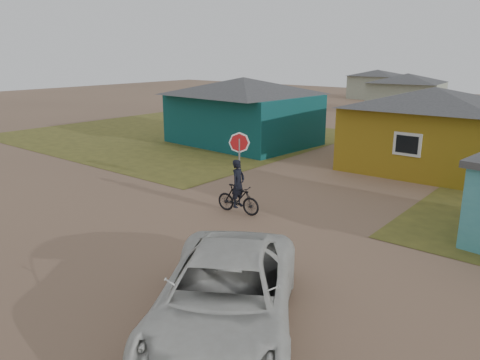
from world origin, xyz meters
name	(u,v)px	position (x,y,z in m)	size (l,w,h in m)	color
ground	(181,245)	(0.00, 0.00, 0.00)	(120.00, 120.00, 0.00)	#7F5F49
grass_nw	(176,134)	(-14.00, 13.00, 0.01)	(20.00, 18.00, 0.00)	brown
house_teal	(243,110)	(-8.50, 13.50, 2.05)	(8.93, 7.08, 4.00)	#0B3D3F
house_yellow	(431,127)	(2.50, 14.00, 2.00)	(7.72, 6.76, 3.90)	olive
house_pale_west	(406,93)	(-6.00, 34.00, 1.86)	(7.04, 6.15, 3.60)	#98A08A
house_pale_north	(377,84)	(-14.00, 46.00, 1.75)	(6.28, 5.81, 3.40)	#98A08A
stop_sign	(239,149)	(-1.83, 4.94, 1.84)	(0.81, 0.22, 2.51)	gray
cyclist	(238,194)	(-0.50, 3.24, 0.70)	(1.73, 0.66, 1.91)	black
vehicle	(225,297)	(3.89, -2.52, 0.80)	(2.65, 5.76, 1.60)	silver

